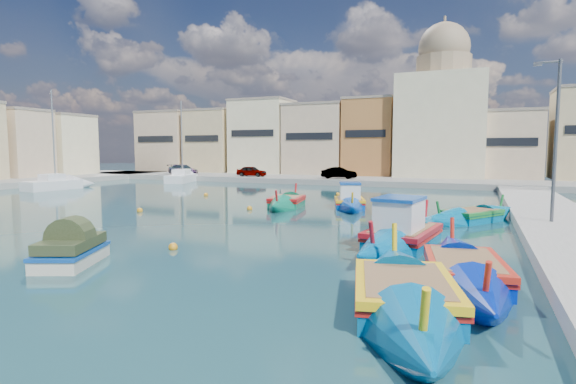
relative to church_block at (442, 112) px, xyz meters
The scene contains 16 objects.
ground 42.08m from the church_block, 104.04° to the right, with size 160.00×160.00×0.00m, color #14323D.
north_quay 15.16m from the church_block, 141.34° to the right, with size 80.00×8.00×0.60m, color gray.
north_townhouses 4.81m from the church_block, 169.17° to the right, with size 83.20×7.87×10.19m.
church_block is the anchor object (origin of this frame).
quay_street_lamp 35.04m from the church_block, 77.65° to the right, with size 1.18×0.16×8.00m.
parked_cars 25.46m from the church_block, 157.12° to the right, with size 25.49×2.73×1.31m.
luzzu_turquoise_cabin 40.86m from the church_block, 87.82° to the right, with size 3.55×10.08×3.17m.
luzzu_blue_cabin 30.49m from the church_block, 97.02° to the right, with size 4.13×7.66×2.65m.
luzzu_cyan_mid 33.42m from the church_block, 82.92° to the right, with size 5.86×7.49×2.30m.
luzzu_green 32.26m from the church_block, 104.19° to the right, with size 3.15×7.88×2.41m.
luzzu_blue_south 45.18m from the church_block, 84.91° to the right, with size 3.44×9.08×2.56m.
luzzu_cyan_south 48.08m from the church_block, 86.78° to the right, with size 4.34×9.22×2.78m.
tender_near 48.63m from the church_block, 100.09° to the right, with size 2.56×3.26×1.42m.
yacht_north 32.12m from the church_block, 155.80° to the right, with size 4.20×8.01×10.30m.
yacht_midnorth 42.82m from the church_block, 142.16° to the right, with size 2.94×7.45×10.31m.
mooring_buoys 35.57m from the church_block, 101.86° to the right, with size 19.49×22.68×0.36m.
Camera 1 is at (14.16, -18.13, 3.90)m, focal length 28.00 mm.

